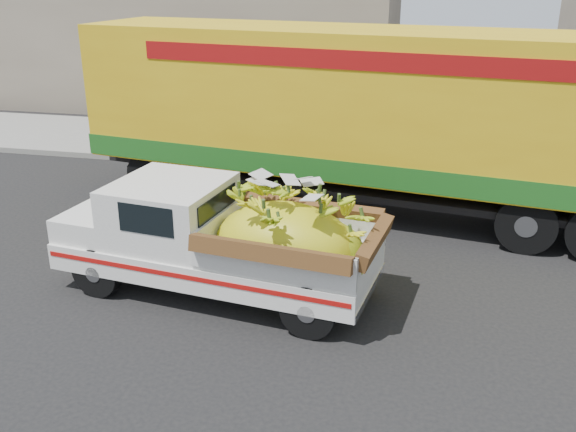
# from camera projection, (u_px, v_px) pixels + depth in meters

# --- Properties ---
(ground) EXTENTS (100.00, 100.00, 0.00)m
(ground) POSITION_uv_depth(u_px,v_px,m) (242.00, 317.00, 9.65)
(ground) COLOR black
(ground) RESTS_ON ground
(curb) EXTENTS (60.00, 0.25, 0.15)m
(curb) POSITION_uv_depth(u_px,v_px,m) (326.00, 170.00, 16.39)
(curb) COLOR gray
(curb) RESTS_ON ground
(sidewalk) EXTENTS (60.00, 4.00, 0.14)m
(sidewalk) POSITION_uv_depth(u_px,v_px,m) (338.00, 149.00, 18.30)
(sidewalk) COLOR gray
(sidewalk) RESTS_ON ground
(building_left) EXTENTS (18.00, 6.00, 5.00)m
(building_left) POSITION_uv_depth(u_px,v_px,m) (156.00, 35.00, 24.45)
(building_left) COLOR gray
(building_left) RESTS_ON ground
(pickup_truck) EXTENTS (5.26, 2.49, 1.77)m
(pickup_truck) POSITION_uv_depth(u_px,v_px,m) (238.00, 240.00, 9.98)
(pickup_truck) COLOR black
(pickup_truck) RESTS_ON ground
(semi_trailer) EXTENTS (12.07, 4.29, 3.80)m
(semi_trailer) POSITION_uv_depth(u_px,v_px,m) (361.00, 113.00, 13.19)
(semi_trailer) COLOR black
(semi_trailer) RESTS_ON ground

